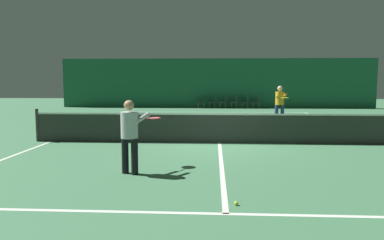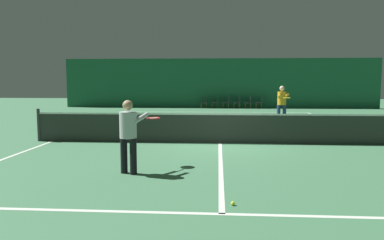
# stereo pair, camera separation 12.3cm
# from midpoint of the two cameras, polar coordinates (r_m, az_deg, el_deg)

# --- Properties ---
(ground_plane) EXTENTS (60.00, 60.00, 0.00)m
(ground_plane) POSITION_cam_midpoint_polar(r_m,az_deg,el_deg) (11.98, 3.91, -3.53)
(ground_plane) COLOR #3D704C
(backdrop_curtain) EXTENTS (23.00, 0.12, 3.61)m
(backdrop_curtain) POSITION_cam_midpoint_polar(r_m,az_deg,el_deg) (27.67, 3.61, 5.62)
(backdrop_curtain) COLOR #1E5B3D
(backdrop_curtain) RESTS_ON ground
(court_line_baseline_far) EXTENTS (11.00, 0.10, 0.00)m
(court_line_baseline_far) POSITION_cam_midpoint_polar(r_m,az_deg,el_deg) (23.79, 3.63, 1.21)
(court_line_baseline_far) COLOR silver
(court_line_baseline_far) RESTS_ON ground
(court_line_service_far) EXTENTS (8.25, 0.10, 0.00)m
(court_line_service_far) POSITION_cam_midpoint_polar(r_m,az_deg,el_deg) (18.32, 3.72, -0.21)
(court_line_service_far) COLOR silver
(court_line_service_far) RESTS_ON ground
(court_line_service_near) EXTENTS (8.25, 0.10, 0.00)m
(court_line_service_near) POSITION_cam_midpoint_polar(r_m,az_deg,el_deg) (5.76, 4.56, -14.07)
(court_line_service_near) COLOR silver
(court_line_service_near) RESTS_ON ground
(court_line_sideline_left) EXTENTS (0.10, 23.80, 0.00)m
(court_line_sideline_left) POSITION_cam_midpoint_polar(r_m,az_deg,el_deg) (13.12, -20.90, -3.06)
(court_line_sideline_left) COLOR silver
(court_line_sideline_left) RESTS_ON ground
(court_line_centre) EXTENTS (0.10, 12.80, 0.00)m
(court_line_centre) POSITION_cam_midpoint_polar(r_m,az_deg,el_deg) (11.98, 3.91, -3.52)
(court_line_centre) COLOR silver
(court_line_centre) RESTS_ON ground
(tennis_net) EXTENTS (12.00, 0.10, 1.07)m
(tennis_net) POSITION_cam_midpoint_polar(r_m,az_deg,el_deg) (11.90, 3.93, -1.10)
(tennis_net) COLOR #2D332D
(tennis_net) RESTS_ON ground
(player_near) EXTENTS (0.84, 1.34, 1.57)m
(player_near) POSITION_cam_midpoint_polar(r_m,az_deg,el_deg) (8.05, -9.76, -1.66)
(player_near) COLOR black
(player_near) RESTS_ON ground
(player_far) EXTENTS (0.46, 1.40, 1.74)m
(player_far) POSITION_cam_midpoint_polar(r_m,az_deg,el_deg) (18.01, 13.05, 2.77)
(player_far) COLOR navy
(player_far) RESTS_ON ground
(courtside_chair_0) EXTENTS (0.44, 0.44, 0.84)m
(courtside_chair_0) POSITION_cam_midpoint_polar(r_m,az_deg,el_deg) (27.17, 1.42, 2.84)
(courtside_chair_0) COLOR brown
(courtside_chair_0) RESTS_ON ground
(courtside_chair_1) EXTENTS (0.44, 0.44, 0.84)m
(courtside_chair_1) POSITION_cam_midpoint_polar(r_m,az_deg,el_deg) (27.16, 3.09, 2.83)
(courtside_chair_1) COLOR brown
(courtside_chair_1) RESTS_ON ground
(courtside_chair_2) EXTENTS (0.44, 0.44, 0.84)m
(courtside_chair_2) POSITION_cam_midpoint_polar(r_m,az_deg,el_deg) (27.17, 4.76, 2.82)
(courtside_chair_2) COLOR brown
(courtside_chair_2) RESTS_ON ground
(courtside_chair_3) EXTENTS (0.44, 0.44, 0.84)m
(courtside_chair_3) POSITION_cam_midpoint_polar(r_m,az_deg,el_deg) (27.20, 6.43, 2.81)
(courtside_chair_3) COLOR brown
(courtside_chair_3) RESTS_ON ground
(courtside_chair_4) EXTENTS (0.44, 0.44, 0.84)m
(courtside_chair_4) POSITION_cam_midpoint_polar(r_m,az_deg,el_deg) (27.25, 8.10, 2.79)
(courtside_chair_4) COLOR brown
(courtside_chair_4) RESTS_ON ground
(courtside_chair_5) EXTENTS (0.44, 0.44, 0.84)m
(courtside_chair_5) POSITION_cam_midpoint_polar(r_m,az_deg,el_deg) (27.33, 9.75, 2.77)
(courtside_chair_5) COLOR brown
(courtside_chair_5) RESTS_ON ground
(tennis_ball) EXTENTS (0.07, 0.07, 0.07)m
(tennis_ball) POSITION_cam_midpoint_polar(r_m,az_deg,el_deg) (6.14, 6.16, -12.50)
(tennis_ball) COLOR #D1DB33
(tennis_ball) RESTS_ON ground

